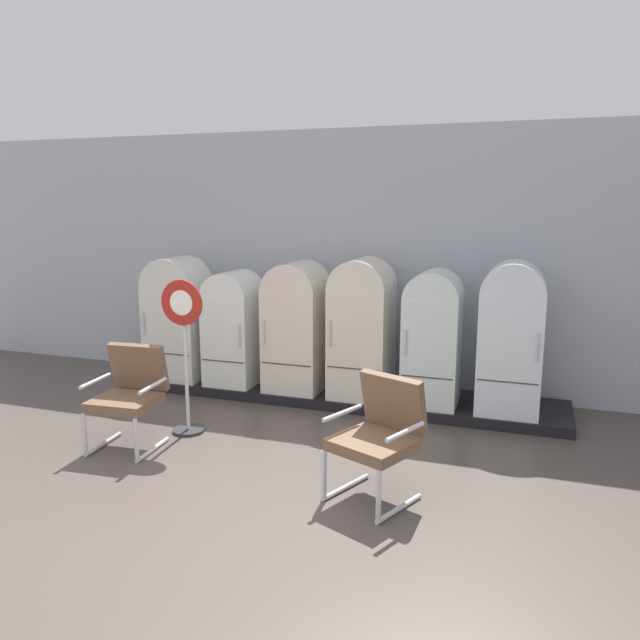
% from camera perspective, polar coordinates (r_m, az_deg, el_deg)
% --- Properties ---
extents(ground, '(12.00, 10.00, 0.05)m').
position_cam_1_polar(ground, '(4.80, -10.82, -18.14)').
color(ground, '#4F453F').
extents(back_wall, '(11.76, 0.12, 3.15)m').
position_cam_1_polar(back_wall, '(7.61, 2.61, 5.63)').
color(back_wall, '#B6BBC6').
rests_on(back_wall, ground).
extents(display_plinth, '(5.32, 0.95, 0.11)m').
position_cam_1_polar(display_plinth, '(7.32, 1.07, -6.83)').
color(display_plinth, black).
rests_on(display_plinth, ground).
extents(refrigerator_0, '(0.69, 0.62, 1.51)m').
position_cam_1_polar(refrigerator_0, '(7.81, -13.07, 0.47)').
color(refrigerator_0, silver).
rests_on(refrigerator_0, display_plinth).
extents(refrigerator_1, '(0.59, 0.64, 1.37)m').
position_cam_1_polar(refrigerator_1, '(7.46, -7.99, -0.40)').
color(refrigerator_1, white).
rests_on(refrigerator_1, display_plinth).
extents(refrigerator_2, '(0.64, 0.72, 1.50)m').
position_cam_1_polar(refrigerator_2, '(7.16, -2.17, -0.23)').
color(refrigerator_2, silver).
rests_on(refrigerator_2, display_plinth).
extents(refrigerator_3, '(0.64, 0.69, 1.57)m').
position_cam_1_polar(refrigerator_3, '(6.90, 3.91, -0.36)').
color(refrigerator_3, silver).
rests_on(refrigerator_3, display_plinth).
extents(refrigerator_4, '(0.58, 0.62, 1.47)m').
position_cam_1_polar(refrigerator_4, '(6.71, 10.41, -1.28)').
color(refrigerator_4, silver).
rests_on(refrigerator_4, display_plinth).
extents(refrigerator_5, '(0.64, 0.66, 1.59)m').
position_cam_1_polar(refrigerator_5, '(6.65, 17.33, -1.17)').
color(refrigerator_5, white).
rests_on(refrigerator_5, display_plinth).
extents(armchair_left, '(0.67, 0.67, 0.96)m').
position_cam_1_polar(armchair_left, '(6.08, -17.24, -6.28)').
color(armchair_left, silver).
rests_on(armchair_left, ground).
extents(armchair_right, '(0.78, 0.80, 0.96)m').
position_cam_1_polar(armchair_right, '(4.86, 5.56, -10.21)').
color(armchair_right, silver).
rests_on(armchair_right, ground).
extents(sign_stand, '(0.45, 0.32, 1.55)m').
position_cam_1_polar(sign_stand, '(6.22, -12.43, -3.58)').
color(sign_stand, '#2D2D30').
rests_on(sign_stand, ground).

